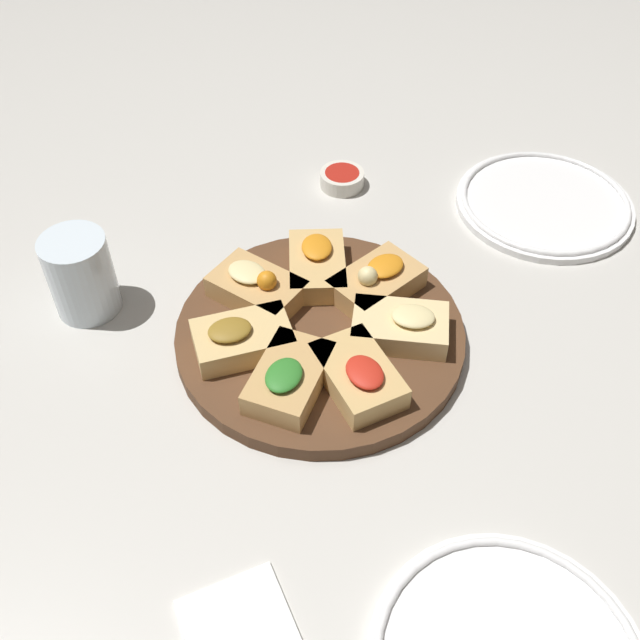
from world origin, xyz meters
The scene contains 13 objects.
ground_plane centered at (0.00, 0.00, 0.00)m, with size 3.00×3.00×0.00m, color beige.
serving_board centered at (0.00, 0.00, 0.01)m, with size 0.34×0.34×0.02m, color #51331E.
focaccia_slice_0 centered at (-0.09, 0.03, 0.04)m, with size 0.12×0.10×0.04m.
focaccia_slice_1 centered at (-0.07, -0.06, 0.04)m, with size 0.13×0.12×0.05m.
focaccia_slice_2 centered at (0.00, -0.09, 0.04)m, with size 0.07×0.11×0.04m.
focaccia_slice_3 centered at (0.07, -0.06, 0.04)m, with size 0.13×0.12×0.04m.
focaccia_slice_4 centered at (0.09, 0.01, 0.04)m, with size 0.12×0.08×0.04m.
focaccia_slice_5 centered at (0.04, 0.08, 0.04)m, with size 0.11×0.13×0.04m.
focaccia_slice_6 centered at (-0.04, 0.09, 0.04)m, with size 0.11×0.13×0.05m.
plate_left centered at (-0.14, 0.39, 0.01)m, with size 0.25×0.25×0.02m.
water_glass centered at (-0.15, -0.25, 0.05)m, with size 0.08×0.08×0.11m, color silver.
napkin_stack centered at (0.31, -0.18, 0.00)m, with size 0.11×0.09×0.01m, color white.
dipping_bowl centered at (-0.28, 0.13, 0.01)m, with size 0.06×0.06×0.02m.
Camera 1 is at (0.57, -0.19, 0.66)m, focal length 42.00 mm.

